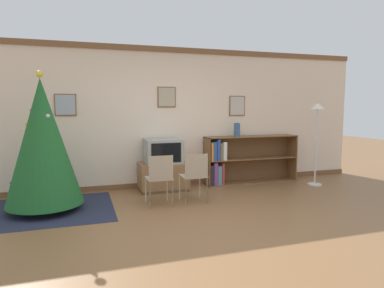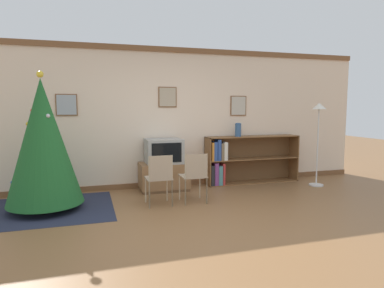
{
  "view_description": "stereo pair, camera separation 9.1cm",
  "coord_description": "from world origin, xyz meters",
  "px_view_note": "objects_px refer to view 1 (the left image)",
  "views": [
    {
      "loc": [
        -1.5,
        -4.07,
        1.58
      ],
      "look_at": [
        0.26,
        1.32,
        0.95
      ],
      "focal_mm": 32.0,
      "sensor_mm": 36.0,
      "label": 1
    },
    {
      "loc": [
        -1.41,
        -4.1,
        1.58
      ],
      "look_at": [
        0.26,
        1.32,
        0.95
      ],
      "focal_mm": 32.0,
      "sensor_mm": 36.0,
      "label": 2
    }
  ],
  "objects_px": {
    "tv_console": "(163,176)",
    "vase": "(237,130)",
    "bookshelf": "(236,160)",
    "standing_lamp": "(317,122)",
    "television": "(163,151)",
    "christmas_tree": "(43,142)",
    "folding_chair_left": "(160,177)",
    "folding_chair_right": "(195,174)"
  },
  "relations": [
    {
      "from": "folding_chair_left",
      "to": "folding_chair_right",
      "type": "relative_size",
      "value": 1.0
    },
    {
      "from": "folding_chair_right",
      "to": "vase",
      "type": "bearing_deg",
      "value": 41.0
    },
    {
      "from": "christmas_tree",
      "to": "bookshelf",
      "type": "height_order",
      "value": "christmas_tree"
    },
    {
      "from": "christmas_tree",
      "to": "vase",
      "type": "height_order",
      "value": "christmas_tree"
    },
    {
      "from": "christmas_tree",
      "to": "bookshelf",
      "type": "xyz_separation_m",
      "value": [
        3.54,
        0.81,
        -0.57
      ]
    },
    {
      "from": "television",
      "to": "folding_chair_right",
      "type": "xyz_separation_m",
      "value": [
        0.29,
        -1.0,
        -0.27
      ]
    },
    {
      "from": "christmas_tree",
      "to": "folding_chair_left",
      "type": "relative_size",
      "value": 2.54
    },
    {
      "from": "vase",
      "to": "folding_chair_left",
      "type": "bearing_deg",
      "value": -149.12
    },
    {
      "from": "television",
      "to": "vase",
      "type": "xyz_separation_m",
      "value": [
        1.56,
        0.11,
        0.36
      ]
    },
    {
      "from": "christmas_tree",
      "to": "folding_chair_left",
      "type": "bearing_deg",
      "value": -10.31
    },
    {
      "from": "christmas_tree",
      "to": "folding_chair_right",
      "type": "bearing_deg",
      "value": -7.73
    },
    {
      "from": "tv_console",
      "to": "vase",
      "type": "distance_m",
      "value": 1.78
    },
    {
      "from": "tv_console",
      "to": "vase",
      "type": "height_order",
      "value": "vase"
    },
    {
      "from": "folding_chair_right",
      "to": "vase",
      "type": "distance_m",
      "value": 1.8
    },
    {
      "from": "folding_chair_right",
      "to": "bookshelf",
      "type": "distance_m",
      "value": 1.69
    },
    {
      "from": "tv_console",
      "to": "television",
      "type": "bearing_deg",
      "value": -90.0
    },
    {
      "from": "television",
      "to": "folding_chair_right",
      "type": "distance_m",
      "value": 1.07
    },
    {
      "from": "tv_console",
      "to": "folding_chair_left",
      "type": "xyz_separation_m",
      "value": [
        -0.29,
        -1.0,
        0.21
      ]
    },
    {
      "from": "television",
      "to": "vase",
      "type": "distance_m",
      "value": 1.61
    },
    {
      "from": "television",
      "to": "bookshelf",
      "type": "distance_m",
      "value": 1.58
    },
    {
      "from": "folding_chair_left",
      "to": "standing_lamp",
      "type": "xyz_separation_m",
      "value": [
        3.27,
        0.47,
        0.79
      ]
    },
    {
      "from": "bookshelf",
      "to": "vase",
      "type": "xyz_separation_m",
      "value": [
        0.01,
        -0.01,
        0.63
      ]
    },
    {
      "from": "christmas_tree",
      "to": "vase",
      "type": "relative_size",
      "value": 7.62
    },
    {
      "from": "folding_chair_left",
      "to": "folding_chair_right",
      "type": "distance_m",
      "value": 0.58
    },
    {
      "from": "television",
      "to": "folding_chair_left",
      "type": "distance_m",
      "value": 1.07
    },
    {
      "from": "folding_chair_left",
      "to": "television",
      "type": "bearing_deg",
      "value": 73.88
    },
    {
      "from": "christmas_tree",
      "to": "tv_console",
      "type": "bearing_deg",
      "value": 19.17
    },
    {
      "from": "christmas_tree",
      "to": "vase",
      "type": "distance_m",
      "value": 3.64
    },
    {
      "from": "christmas_tree",
      "to": "vase",
      "type": "bearing_deg",
      "value": 12.65
    },
    {
      "from": "vase",
      "to": "television",
      "type": "bearing_deg",
      "value": -176.05
    },
    {
      "from": "standing_lamp",
      "to": "bookshelf",
      "type": "bearing_deg",
      "value": 155.62
    },
    {
      "from": "christmas_tree",
      "to": "folding_chair_right",
      "type": "xyz_separation_m",
      "value": [
        2.28,
        -0.31,
        -0.57
      ]
    },
    {
      "from": "standing_lamp",
      "to": "television",
      "type": "bearing_deg",
      "value": 169.92
    },
    {
      "from": "television",
      "to": "standing_lamp",
      "type": "bearing_deg",
      "value": -10.08
    },
    {
      "from": "folding_chair_left",
      "to": "bookshelf",
      "type": "relative_size",
      "value": 0.41
    },
    {
      "from": "folding_chair_right",
      "to": "vase",
      "type": "height_order",
      "value": "vase"
    },
    {
      "from": "folding_chair_right",
      "to": "vase",
      "type": "relative_size",
      "value": 3.0
    },
    {
      "from": "bookshelf",
      "to": "vase",
      "type": "relative_size",
      "value": 7.26
    },
    {
      "from": "vase",
      "to": "tv_console",
      "type": "bearing_deg",
      "value": -176.15
    },
    {
      "from": "television",
      "to": "christmas_tree",
      "type": "bearing_deg",
      "value": -160.9
    },
    {
      "from": "tv_console",
      "to": "bookshelf",
      "type": "distance_m",
      "value": 1.57
    },
    {
      "from": "folding_chair_left",
      "to": "standing_lamp",
      "type": "relative_size",
      "value": 0.5
    }
  ]
}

